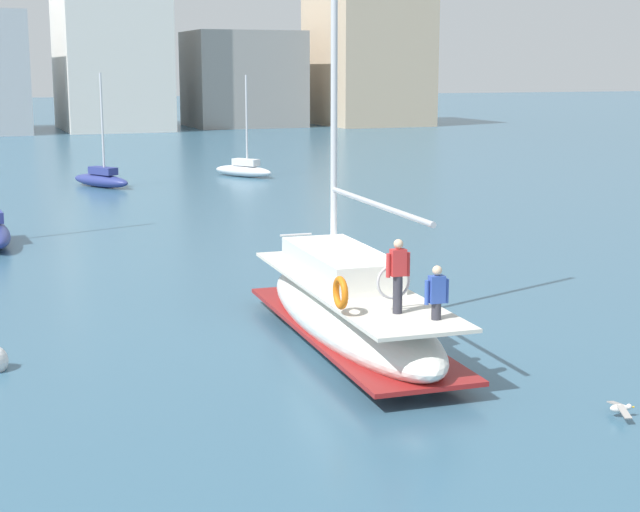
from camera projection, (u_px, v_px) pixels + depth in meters
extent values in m
plane|color=#38607A|center=(356.00, 335.00, 24.11)|extent=(400.00, 400.00, 0.00)
ellipsoid|color=white|center=(350.00, 316.00, 23.12)|extent=(2.83, 9.70, 1.40)
cube|color=maroon|center=(350.00, 329.00, 23.18)|extent=(2.85, 9.51, 0.10)
cube|color=beige|center=(350.00, 286.00, 22.98)|extent=(2.62, 9.21, 0.08)
cube|color=white|center=(340.00, 264.00, 23.57)|extent=(1.87, 4.39, 0.70)
cylinder|color=silver|center=(334.00, 64.00, 23.11)|extent=(0.16, 0.16, 10.23)
cylinder|color=#B7B7BC|center=(377.00, 205.00, 21.00)|extent=(0.38, 5.76, 0.12)
cylinder|color=silver|center=(296.00, 235.00, 26.99)|extent=(0.90, 0.10, 0.06)
torus|color=orange|center=(340.00, 293.00, 20.06)|extent=(0.17, 0.71, 0.70)
cylinder|color=#33333D|center=(398.00, 295.00, 20.21)|extent=(0.20, 0.20, 0.80)
cube|color=red|center=(398.00, 262.00, 20.08)|extent=(0.33, 0.21, 0.56)
sphere|color=beige|center=(398.00, 244.00, 20.00)|extent=(0.20, 0.20, 0.20)
cylinder|color=red|center=(388.00, 266.00, 20.02)|extent=(0.09, 0.09, 0.50)
cylinder|color=red|center=(408.00, 264.00, 20.15)|extent=(0.09, 0.09, 0.50)
cylinder|color=#33333D|center=(436.00, 311.00, 19.75)|extent=(0.20, 0.20, 0.35)
cube|color=#3351AD|center=(437.00, 289.00, 19.66)|extent=(0.33, 0.21, 0.56)
sphere|color=beige|center=(437.00, 270.00, 19.59)|extent=(0.20, 0.20, 0.20)
cylinder|color=#3351AD|center=(427.00, 292.00, 19.60)|extent=(0.09, 0.09, 0.50)
cylinder|color=#3351AD|center=(447.00, 291.00, 19.74)|extent=(0.09, 0.09, 0.50)
torus|color=silver|center=(393.00, 282.00, 20.39)|extent=(0.76, 0.09, 0.76)
ellipsoid|color=navy|center=(101.00, 181.00, 53.68)|extent=(3.13, 4.37, 0.72)
cube|color=navy|center=(103.00, 171.00, 53.44)|extent=(1.48, 1.88, 0.40)
cylinder|color=silver|center=(102.00, 124.00, 52.88)|extent=(0.12, 0.12, 5.50)
ellipsoid|color=silver|center=(243.00, 171.00, 58.75)|extent=(3.19, 4.08, 0.69)
cube|color=silver|center=(246.00, 162.00, 58.52)|extent=(1.48, 1.77, 0.40)
cylinder|color=silver|center=(247.00, 121.00, 57.99)|extent=(0.11, 0.11, 5.37)
ellipsoid|color=silver|center=(619.00, 408.00, 18.41)|extent=(0.40, 0.27, 0.16)
sphere|color=silver|center=(629.00, 407.00, 18.42)|extent=(0.11, 0.11, 0.11)
cone|color=gold|center=(632.00, 407.00, 18.43)|extent=(0.08, 0.06, 0.04)
cube|color=#9E9993|center=(615.00, 403.00, 18.64)|extent=(0.27, 0.49, 0.12)
cube|color=#9E9993|center=(624.00, 412.00, 18.18)|extent=(0.27, 0.49, 0.12)
cube|color=silver|center=(109.00, 27.00, 101.71)|extent=(10.57, 14.69, 21.24)
cube|color=gray|center=(243.00, 79.00, 108.04)|extent=(11.95, 10.59, 10.36)
cube|color=#C6AD8E|center=(367.00, 60.00, 111.08)|extent=(11.03, 13.96, 14.62)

